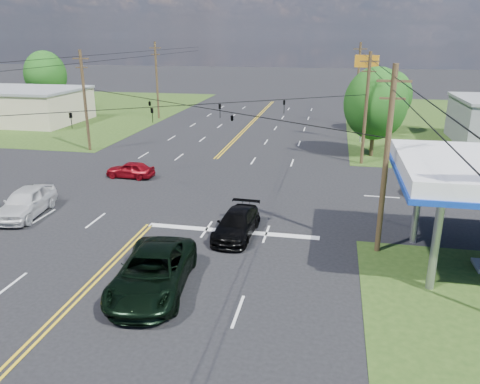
% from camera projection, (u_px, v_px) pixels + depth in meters
% --- Properties ---
extents(ground, '(280.00, 280.00, 0.00)m').
position_uv_depth(ground, '(190.00, 185.00, 35.27)').
color(ground, black).
rests_on(ground, ground).
extents(grass_nw, '(46.00, 48.00, 0.03)m').
position_uv_depth(grass_nw, '(32.00, 109.00, 71.53)').
color(grass_nw, '#244014').
rests_on(grass_nw, ground).
extents(stop_bar, '(10.00, 0.50, 0.02)m').
position_uv_depth(stop_bar, '(232.00, 232.00, 26.90)').
color(stop_bar, silver).
rests_on(stop_bar, ground).
extents(retail_nw, '(16.00, 11.00, 4.00)m').
position_uv_depth(retail_nw, '(18.00, 106.00, 60.67)').
color(retail_nw, '#C0B890').
rests_on(retail_nw, ground).
extents(pole_se, '(1.60, 0.28, 9.50)m').
position_uv_depth(pole_se, '(386.00, 160.00, 22.92)').
color(pole_se, '#3B2D19').
rests_on(pole_se, ground).
extents(pole_nw, '(1.60, 0.28, 9.50)m').
position_uv_depth(pole_nw, '(85.00, 100.00, 44.49)').
color(pole_nw, '#3B2D19').
rests_on(pole_nw, ground).
extents(pole_ne, '(1.60, 0.28, 9.50)m').
position_uv_depth(pole_ne, '(366.00, 108.00, 39.66)').
color(pole_ne, '#3B2D19').
rests_on(pole_ne, ground).
extents(pole_left_far, '(1.60, 0.28, 10.00)m').
position_uv_depth(pole_left_far, '(157.00, 80.00, 62.08)').
color(pole_left_far, '#3B2D19').
rests_on(pole_left_far, ground).
extents(pole_right_far, '(1.60, 0.28, 10.00)m').
position_uv_depth(pole_right_far, '(358.00, 83.00, 57.25)').
color(pole_right_far, '#3B2D19').
rests_on(pole_right_far, ground).
extents(span_wire_signals, '(26.00, 18.00, 1.13)m').
position_uv_depth(span_wire_signals, '(187.00, 105.00, 33.36)').
color(span_wire_signals, black).
rests_on(span_wire_signals, ground).
extents(power_lines, '(26.04, 100.00, 0.64)m').
position_uv_depth(power_lines, '(176.00, 69.00, 30.68)').
color(power_lines, black).
rests_on(power_lines, ground).
extents(tree_right_a, '(5.70, 5.70, 8.18)m').
position_uv_depth(tree_right_a, '(375.00, 104.00, 42.28)').
color(tree_right_a, '#3B2D19').
rests_on(tree_right_a, ground).
extents(tree_right_b, '(4.94, 4.94, 7.09)m').
position_uv_depth(tree_right_b, '(390.00, 96.00, 53.18)').
color(tree_right_b, '#3B2D19').
rests_on(tree_right_b, ground).
extents(tree_far_l, '(6.08, 6.08, 8.72)m').
position_uv_depth(tree_far_l, '(45.00, 75.00, 69.33)').
color(tree_far_l, '#3B2D19').
rests_on(tree_far_l, ground).
extents(pickup_dkgreen, '(3.68, 6.74, 1.79)m').
position_uv_depth(pickup_dkgreen, '(153.00, 272.00, 20.42)').
color(pickup_dkgreen, black).
rests_on(pickup_dkgreen, ground).
extents(suv_black, '(2.23, 4.97, 1.41)m').
position_uv_depth(suv_black, '(237.00, 224.00, 26.14)').
color(suv_black, black).
rests_on(suv_black, ground).
extents(pickup_white, '(2.75, 5.40, 1.76)m').
position_uv_depth(pickup_white, '(26.00, 202.00, 29.06)').
color(pickup_white, silver).
rests_on(pickup_white, ground).
extents(sedan_red, '(3.87, 1.69, 1.30)m').
position_uv_depth(sedan_red, '(130.00, 170.00, 36.95)').
color(sedan_red, maroon).
rests_on(sedan_red, ground).
extents(sedan_far, '(5.78, 2.65, 1.64)m').
position_uv_depth(sedan_far, '(448.00, 185.00, 32.51)').
color(sedan_far, '#AAAAAF').
rests_on(sedan_far, ground).
extents(polesign_ne, '(2.34, 1.20, 8.87)m').
position_uv_depth(polesign_ne, '(366.00, 74.00, 47.31)').
color(polesign_ne, '#A5A5AA').
rests_on(polesign_ne, ground).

